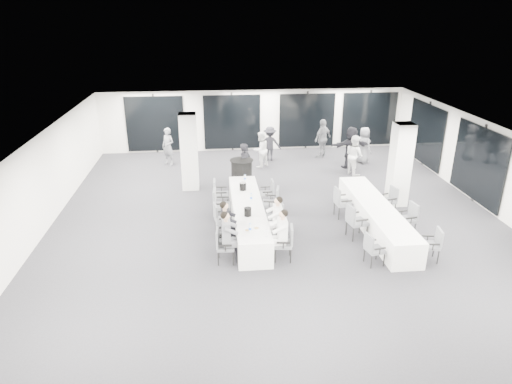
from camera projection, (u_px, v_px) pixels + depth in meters
room at (301, 167)px, 14.88m from camera, size 14.04×16.04×2.84m
column_left at (189, 152)px, 16.46m from camera, size 0.60×0.60×2.80m
column_right at (400, 165)px, 15.08m from camera, size 0.60×0.60×2.80m
banquet_table_main at (248, 216)px, 13.78m from camera, size 0.90×5.00×0.75m
banquet_table_side at (376, 217)px, 13.73m from camera, size 0.90×5.00×0.75m
cocktail_table at (242, 175)px, 16.51m from camera, size 0.85×0.85×1.18m
chair_main_left_near at (223, 244)px, 11.82m from camera, size 0.50×0.55×0.92m
chair_main_left_second at (222, 234)px, 12.43m from camera, size 0.46×0.50×0.86m
chair_main_left_mid at (221, 218)px, 13.22m from camera, size 0.57×0.61×0.98m
chair_main_left_fourth at (219, 203)px, 14.14m from camera, size 0.57×0.62×1.04m
chair_main_left_far at (219, 192)px, 15.08m from camera, size 0.51×0.57×0.98m
chair_main_right_near at (286, 241)px, 11.93m from camera, size 0.54×0.58×0.96m
chair_main_right_second at (281, 228)px, 12.75m from camera, size 0.47×0.51×0.86m
chair_main_right_mid at (277, 215)px, 13.51m from camera, size 0.50×0.55×0.92m
chair_main_right_fourth at (273, 201)px, 14.33m from camera, size 0.61×0.64×1.02m
chair_main_right_far at (269, 191)px, 15.27m from camera, size 0.47×0.52×0.90m
chair_side_left_near at (373, 247)px, 11.70m from camera, size 0.52×0.55×0.87m
chair_side_left_mid at (355, 219)px, 13.06m from camera, size 0.60×0.64×1.03m
chair_side_left_far at (341, 201)px, 14.41m from camera, size 0.54×0.59×0.98m
chair_side_right_near at (433, 243)px, 11.90m from camera, size 0.52×0.56×0.90m
chair_side_right_mid at (409, 217)px, 13.34m from camera, size 0.55×0.59×0.95m
chair_side_right_far at (390, 198)px, 14.71m from camera, size 0.54×0.56×0.89m
seated_guest_a at (229, 234)px, 11.72m from camera, size 0.50×0.38×1.44m
seated_guest_b at (227, 223)px, 12.33m from camera, size 0.50×0.38×1.44m
seated_guest_c at (280, 232)px, 11.82m from camera, size 0.50×0.38×1.44m
seated_guest_d at (275, 218)px, 12.62m from camera, size 0.50×0.38×1.44m
standing_guest_a at (246, 163)px, 16.69m from camera, size 0.87×0.90×1.91m
standing_guest_b at (261, 147)px, 18.97m from camera, size 0.95×0.90×1.70m
standing_guest_c at (270, 141)px, 19.79m from camera, size 1.18×0.72×1.71m
standing_guest_d at (323, 136)px, 20.15m from camera, size 1.31×1.22×1.96m
standing_guest_e at (364, 143)px, 19.48m from camera, size 0.80×0.98×1.76m
standing_guest_f at (351, 145)px, 18.83m from camera, size 1.86×0.82×1.98m
standing_guest_g at (168, 144)px, 19.25m from camera, size 0.84×0.81×1.79m
standing_guest_h at (354, 152)px, 18.10m from camera, size 0.80×1.00×1.81m
ice_bucket_near at (248, 212)px, 12.86m from camera, size 0.21×0.21×0.24m
ice_bucket_far at (243, 186)px, 14.70m from camera, size 0.22×0.22×0.25m
water_bottle_a at (250, 228)px, 11.92m from camera, size 0.07×0.07×0.23m
water_bottle_b at (251, 197)px, 13.89m from camera, size 0.07×0.07×0.22m
water_bottle_c at (245, 178)px, 15.49m from camera, size 0.07×0.07×0.22m
plate_a at (247, 230)px, 12.02m from camera, size 0.20×0.20×0.03m
plate_b at (256, 228)px, 12.14m from camera, size 0.22×0.22×0.03m
plate_c at (248, 212)px, 13.13m from camera, size 0.21×0.21×0.03m
wine_glass at (266, 231)px, 11.65m from camera, size 0.08×0.08×0.21m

